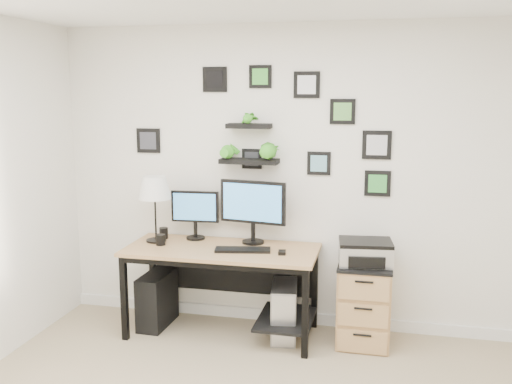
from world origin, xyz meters
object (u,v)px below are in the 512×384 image
(file_cabinet, at_px, (364,303))
(printer, at_px, (365,252))
(mug, at_px, (161,240))
(pc_tower_black, at_px, (157,299))
(pc_tower_grey, at_px, (284,311))
(desk, at_px, (227,261))
(monitor_right, at_px, (253,206))
(table_lamp, at_px, (155,189))
(monitor_left, at_px, (195,211))

(file_cabinet, relative_size, printer, 1.49)
(mug, distance_m, pc_tower_black, 0.57)
(pc_tower_grey, distance_m, file_cabinet, 0.66)
(desk, distance_m, monitor_right, 0.51)
(desk, distance_m, printer, 1.15)
(file_cabinet, bearing_deg, printer, -108.43)
(table_lamp, relative_size, printer, 1.27)
(monitor_left, xyz_separation_m, mug, (-0.23, -0.25, -0.21))
(desk, bearing_deg, file_cabinet, 2.91)
(mug, relative_size, printer, 0.20)
(table_lamp, bearing_deg, printer, -0.16)
(monitor_right, distance_m, file_cabinet, 1.22)
(file_cabinet, distance_m, printer, 0.43)
(desk, xyz_separation_m, monitor_left, (-0.34, 0.20, 0.38))
(monitor_right, xyz_separation_m, pc_tower_grey, (0.31, -0.16, -0.84))
(desk, height_order, pc_tower_black, desk)
(pc_tower_black, relative_size, printer, 1.04)
(printer, bearing_deg, monitor_left, 174.09)
(pc_tower_grey, bearing_deg, printer, 3.53)
(pc_tower_black, distance_m, file_cabinet, 1.79)
(monitor_right, distance_m, pc_tower_grey, 0.91)
(desk, height_order, pc_tower_grey, desk)
(table_lamp, bearing_deg, monitor_left, 25.61)
(monitor_left, height_order, mug, monitor_left)
(monitor_right, xyz_separation_m, mug, (-0.75, -0.22, -0.28))
(monitor_left, distance_m, file_cabinet, 1.64)
(monitor_left, xyz_separation_m, file_cabinet, (1.49, -0.14, -0.67))
(table_lamp, distance_m, pc_tower_black, 0.98)
(monitor_left, distance_m, pc_tower_grey, 1.15)
(monitor_left, relative_size, printer, 0.96)
(table_lamp, distance_m, mug, 0.43)
(pc_tower_grey, bearing_deg, table_lamp, 177.75)
(monitor_left, xyz_separation_m, pc_tower_grey, (0.83, -0.19, -0.77))
(monitor_left, height_order, table_lamp, table_lamp)
(desk, distance_m, pc_tower_grey, 0.63)
(desk, distance_m, table_lamp, 0.87)
(pc_tower_black, bearing_deg, monitor_left, 34.12)
(mug, bearing_deg, pc_tower_grey, 3.22)
(mug, bearing_deg, monitor_right, 16.61)
(pc_tower_grey, bearing_deg, file_cabinet, 4.87)
(desk, xyz_separation_m, monitor_right, (0.19, 0.17, 0.45))
(monitor_left, bearing_deg, desk, -29.85)
(desk, relative_size, file_cabinet, 2.39)
(desk, xyz_separation_m, table_lamp, (-0.65, 0.05, 0.58))
(mug, height_order, file_cabinet, mug)
(table_lamp, bearing_deg, pc_tower_black, -77.60)
(pc_tower_black, bearing_deg, desk, 1.43)
(desk, bearing_deg, monitor_left, 150.15)
(pc_tower_grey, height_order, file_cabinet, file_cabinet)
(table_lamp, relative_size, file_cabinet, 0.85)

